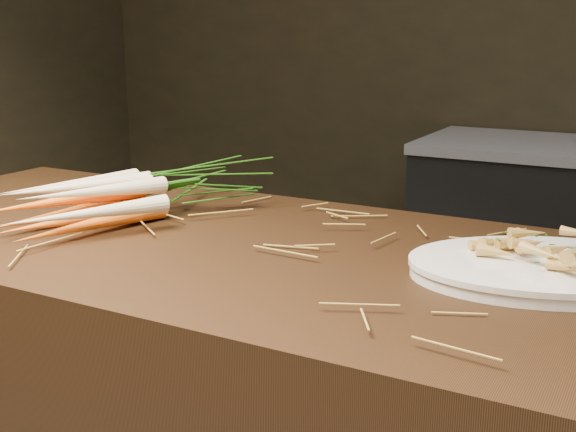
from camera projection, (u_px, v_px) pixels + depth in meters
The scene contains 4 objects.
straw_bedding at pixel (437, 268), 1.08m from camera, with size 1.40×0.60×0.02m, color #AA8E38, non-canonical shape.
root_veg_bunch at pixel (155, 189), 1.42m from camera, with size 0.33×0.59×0.11m.
serving_platter at pixel (548, 271), 1.06m from camera, with size 0.40×0.27×0.02m, color white, non-canonical shape.
roasted_veg_heap at pixel (550, 250), 1.06m from camera, with size 0.20×0.14×0.04m, color #9E6A2C, non-canonical shape.
Camera 1 is at (0.30, -0.71, 1.25)m, focal length 45.00 mm.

